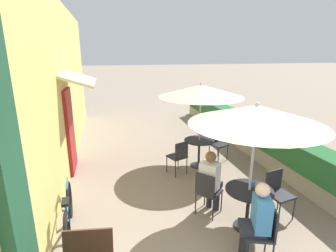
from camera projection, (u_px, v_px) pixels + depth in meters
name	position (u px, v px, depth m)	size (l,w,h in m)	color
cafe_facade_wall	(62.00, 88.00, 6.66)	(0.98, 10.83, 4.20)	#E0CC6B
planter_hedge	(244.00, 131.00, 8.31)	(0.60, 9.83, 1.01)	gray
patio_table_near	(249.00, 200.00, 4.45)	(0.80, 0.80, 0.74)	black
patio_umbrella_near	(257.00, 115.00, 4.05)	(2.13, 2.13, 2.23)	#B7B7BC
cafe_chair_near_left	(207.00, 190.00, 4.82)	(0.56, 0.56, 0.87)	#232328
seated_patron_near_left	(211.00, 179.00, 4.86)	(0.51, 0.50, 1.25)	#23232D
cafe_chair_near_right	(264.00, 230.00, 3.74)	(0.51, 0.51, 0.87)	#232328
seated_patron_near_right	(257.00, 219.00, 3.71)	(0.48, 0.43, 1.25)	#23232D
cafe_chair_near_back	(277.00, 190.00, 4.82)	(0.47, 0.47, 0.87)	#232328
coffee_cup_near	(253.00, 184.00, 4.48)	(0.07, 0.07, 0.09)	teal
patio_table_mid	(199.00, 147.00, 6.92)	(0.80, 0.80, 0.74)	black
patio_umbrella_mid	(201.00, 91.00, 6.51)	(2.13, 2.13, 2.23)	#B7B7BC
cafe_chair_mid_left	(179.00, 155.00, 6.45)	(0.52, 0.52, 0.87)	#232328
cafe_chair_mid_right	(217.00, 142.00, 7.40)	(0.52, 0.52, 0.87)	#232328
bicycle_leaning	(68.00, 214.00, 4.36)	(0.20, 1.68, 0.78)	black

